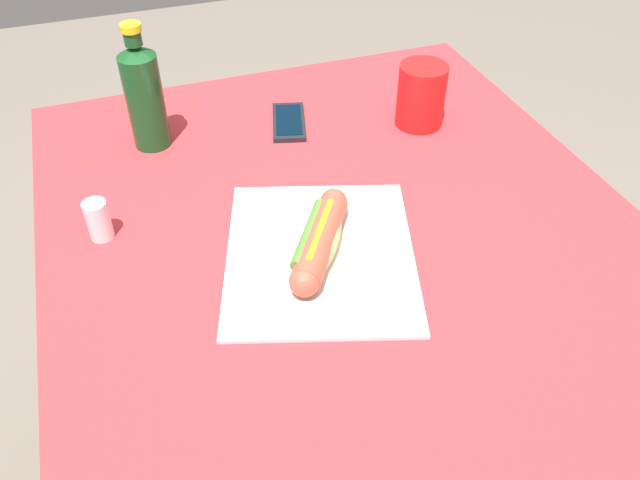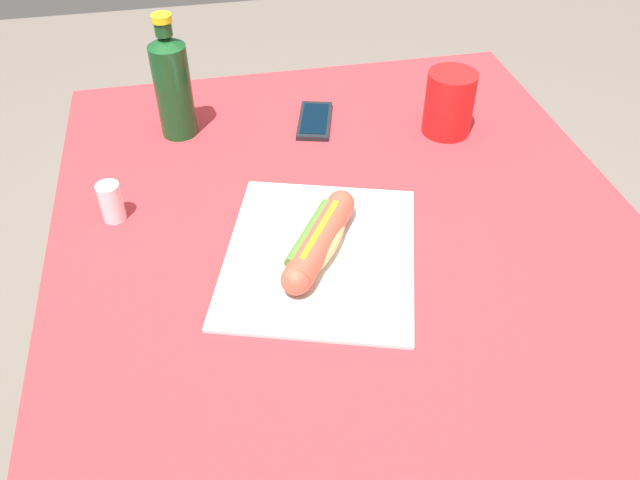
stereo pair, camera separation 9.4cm
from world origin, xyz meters
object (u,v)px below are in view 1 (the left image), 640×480
soda_bottle (144,95)px  drinking_cup (421,95)px  cell_phone (289,122)px  salt_shaker (98,220)px  hot_dog (319,240)px

soda_bottle → drinking_cup: (-0.10, -0.49, -0.04)m
cell_phone → soda_bottle: bearing=86.2°
cell_phone → salt_shaker: bearing=120.9°
drinking_cup → salt_shaker: bearing=103.2°
hot_dog → salt_shaker: 0.34m
cell_phone → drinking_cup: bearing=-108.3°
hot_dog → drinking_cup: 0.42m
cell_phone → drinking_cup: 0.25m
drinking_cup → cell_phone: bearing=71.7°
hot_dog → soda_bottle: (0.39, 0.19, 0.07)m
hot_dog → cell_phone: bearing=-10.2°
drinking_cup → salt_shaker: size_ratio=1.83×
cell_phone → soda_bottle: soda_bottle is taller
soda_bottle → drinking_cup: bearing=-101.0°
hot_dog → soda_bottle: 0.44m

